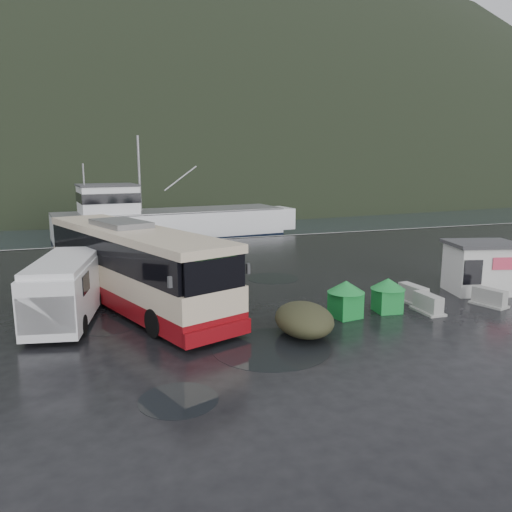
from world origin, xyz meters
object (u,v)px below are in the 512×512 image
object	(u,v)px
ticket_kiosk	(478,292)
jersey_barrier_b	(427,312)
dome_tent	(304,334)
jersey_barrier_a	(413,303)
fishing_trawler	(172,230)
jersey_barrier_c	(489,305)
waste_bin_right	(345,317)
waste_bin_left	(387,312)
white_van	(68,321)
coach_bus	(135,305)

from	to	relation	value
ticket_kiosk	jersey_barrier_b	world-z (taller)	ticket_kiosk
dome_tent	jersey_barrier_a	world-z (taller)	dome_tent
jersey_barrier_b	fishing_trawler	xyz separation A→B (m)	(-5.87, 30.05, 0.00)
jersey_barrier_c	fishing_trawler	world-z (taller)	fishing_trawler
waste_bin_right	ticket_kiosk	size ratio (longest dim) A/B	0.48
fishing_trawler	waste_bin_left	bearing A→B (deg)	-88.01
jersey_barrier_c	fishing_trawler	distance (m)	31.51
white_van	jersey_barrier_a	xyz separation A→B (m)	(15.16, -2.53, 0.00)
coach_bus	jersey_barrier_c	xyz separation A→B (m)	(15.29, -5.53, 0.00)
dome_tent	waste_bin_right	bearing A→B (deg)	28.21
waste_bin_left	dome_tent	world-z (taller)	waste_bin_left
coach_bus	jersey_barrier_c	distance (m)	16.26
waste_bin_right	dome_tent	world-z (taller)	waste_bin_right
white_van	dome_tent	bearing A→B (deg)	-17.67
waste_bin_left	ticket_kiosk	bearing A→B (deg)	11.44
jersey_barrier_c	fishing_trawler	bearing A→B (deg)	106.93
ticket_kiosk	fishing_trawler	distance (m)	30.01
jersey_barrier_b	jersey_barrier_c	xyz separation A→B (m)	(3.31, -0.09, 0.00)
waste_bin_left	jersey_barrier_b	bearing A→B (deg)	-22.00
jersey_barrier_a	waste_bin_left	bearing A→B (deg)	-157.69
coach_bus	dome_tent	distance (m)	8.41
jersey_barrier_a	fishing_trawler	size ratio (longest dim) A/B	0.07
white_van	fishing_trawler	distance (m)	27.55
jersey_barrier_a	jersey_barrier_c	world-z (taller)	jersey_barrier_a
dome_tent	fishing_trawler	xyz separation A→B (m)	(0.45, 30.83, 0.00)
waste_bin_left	ticket_kiosk	world-z (taller)	ticket_kiosk
waste_bin_left	fishing_trawler	xyz separation A→B (m)	(-4.22, 29.38, 0.00)
waste_bin_left	waste_bin_right	xyz separation A→B (m)	(-2.11, -0.07, 0.00)
waste_bin_left	jersey_barrier_b	xyz separation A→B (m)	(1.64, -0.66, 0.00)
coach_bus	white_van	bearing A→B (deg)	-172.96
jersey_barrier_a	jersey_barrier_b	size ratio (longest dim) A/B	1.03
coach_bus	jersey_barrier_a	size ratio (longest dim) A/B	8.10
ticket_kiosk	waste_bin_right	bearing A→B (deg)	-156.36
jersey_barrier_a	waste_bin_right	bearing A→B (deg)	-167.91
coach_bus	jersey_barrier_b	distance (m)	13.16
ticket_kiosk	jersey_barrier_c	bearing A→B (deg)	-108.57
waste_bin_right	jersey_barrier_a	xyz separation A→B (m)	(4.08, 0.87, 0.00)
white_van	waste_bin_left	bearing A→B (deg)	-2.57
ticket_kiosk	dome_tent	bearing A→B (deg)	-151.51
waste_bin_right	ticket_kiosk	bearing A→B (deg)	9.06
jersey_barrier_b	white_van	bearing A→B (deg)	164.90
coach_bus	jersey_barrier_c	size ratio (longest dim) A/B	8.52
waste_bin_right	dome_tent	size ratio (longest dim) A/B	0.52
jersey_barrier_a	jersey_barrier_b	distance (m)	1.50
waste_bin_right	fishing_trawler	bearing A→B (deg)	94.09
white_van	dome_tent	distance (m)	9.77
coach_bus	dome_tent	world-z (taller)	coach_bus
white_van	jersey_barrier_a	bearing A→B (deg)	2.14
ticket_kiosk	white_van	bearing A→B (deg)	-171.49
waste_bin_left	dome_tent	xyz separation A→B (m)	(-4.68, -1.44, 0.00)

